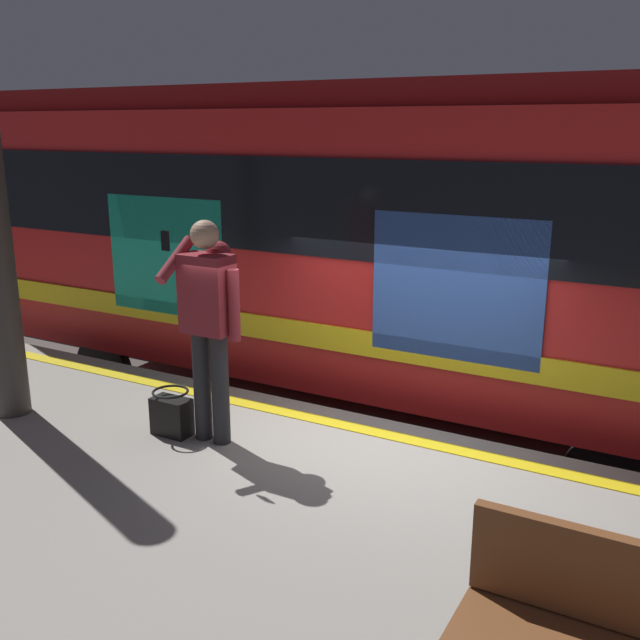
# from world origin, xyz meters

# --- Properties ---
(ground_plane) EXTENTS (23.64, 23.64, 0.00)m
(ground_plane) POSITION_xyz_m (0.00, 0.00, 0.00)
(ground_plane) COLOR #4C4742
(platform) EXTENTS (12.50, 4.17, 1.05)m
(platform) POSITION_xyz_m (0.00, 2.08, 0.52)
(platform) COLOR #9E998E
(platform) RESTS_ON ground
(safety_line) EXTENTS (12.25, 0.16, 0.01)m
(safety_line) POSITION_xyz_m (0.00, 0.30, 1.05)
(safety_line) COLOR yellow
(safety_line) RESTS_ON platform
(track_rail_near) EXTENTS (16.26, 0.08, 0.16)m
(track_rail_near) POSITION_xyz_m (0.00, -1.16, 0.08)
(track_rail_near) COLOR slate
(track_rail_near) RESTS_ON ground
(track_rail_far) EXTENTS (16.26, 0.08, 0.16)m
(track_rail_far) POSITION_xyz_m (0.00, -2.60, 0.08)
(track_rail_far) COLOR slate
(track_rail_far) RESTS_ON ground
(train_carriage) EXTENTS (9.10, 2.93, 3.74)m
(train_carriage) POSITION_xyz_m (1.24, -1.87, 2.41)
(train_carriage) COLOR red
(train_carriage) RESTS_ON ground
(passenger) EXTENTS (0.57, 0.55, 1.78)m
(passenger) POSITION_xyz_m (1.13, 1.06, 2.10)
(passenger) COLOR #262628
(passenger) RESTS_ON platform
(handbag) EXTENTS (0.33, 0.30, 0.38)m
(handbag) POSITION_xyz_m (1.49, 1.14, 1.22)
(handbag) COLOR black
(handbag) RESTS_ON platform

